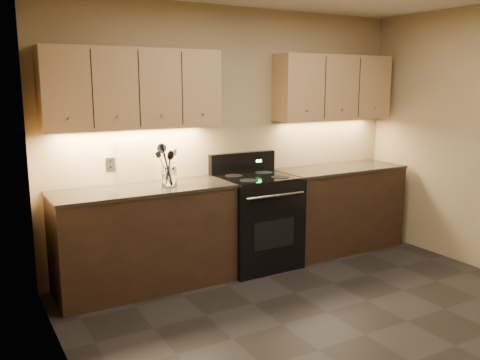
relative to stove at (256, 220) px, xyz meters
name	(u,v)px	position (x,y,z in m)	size (l,w,h in m)	color
floor	(365,335)	(-0.08, -1.68, -0.48)	(4.00, 4.00, 0.00)	black
wall_back	(234,137)	(-0.08, 0.32, 0.82)	(4.00, 0.04, 2.60)	tan
wall_left	(83,193)	(-2.08, -1.68, 0.82)	(0.04, 4.00, 2.60)	tan
counter_left	(145,238)	(-1.18, 0.02, -0.01)	(1.62, 0.62, 0.93)	black
counter_right	(338,208)	(1.10, 0.02, -0.01)	(1.46, 0.62, 0.93)	black
stove	(256,220)	(0.00, 0.00, 0.00)	(0.76, 0.68, 1.14)	black
upper_cab_left	(134,89)	(-1.18, 0.17, 1.32)	(1.60, 0.30, 0.70)	tan
upper_cab_right	(333,88)	(1.10, 0.17, 1.32)	(1.44, 0.30, 0.70)	tan
outlet_plate	(110,164)	(-1.38, 0.31, 0.64)	(0.09, 0.01, 0.12)	#B2B5BA
utensil_crock	(169,177)	(-0.94, 0.00, 0.53)	(0.16, 0.16, 0.17)	white
cutting_board	(135,161)	(-1.16, 0.29, 0.65)	(0.32, 0.02, 0.41)	tan
wooden_spoon	(166,166)	(-0.96, 0.00, 0.64)	(0.06, 0.06, 0.34)	tan
black_spoon	(166,167)	(-0.95, 0.02, 0.62)	(0.06, 0.06, 0.31)	black
black_turner	(171,164)	(-0.92, -0.02, 0.66)	(0.08, 0.08, 0.38)	black
steel_spatula	(170,165)	(-0.92, 0.00, 0.64)	(0.08, 0.08, 0.34)	silver
steel_skimmer	(171,164)	(-0.92, -0.02, 0.65)	(0.09, 0.09, 0.36)	silver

